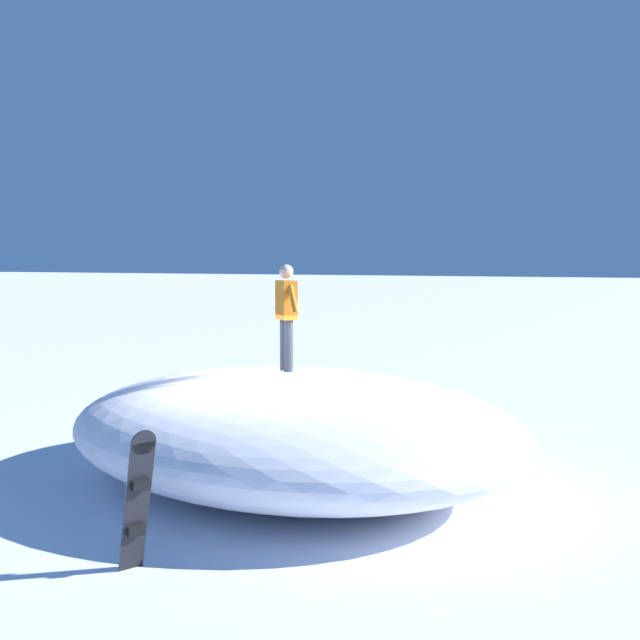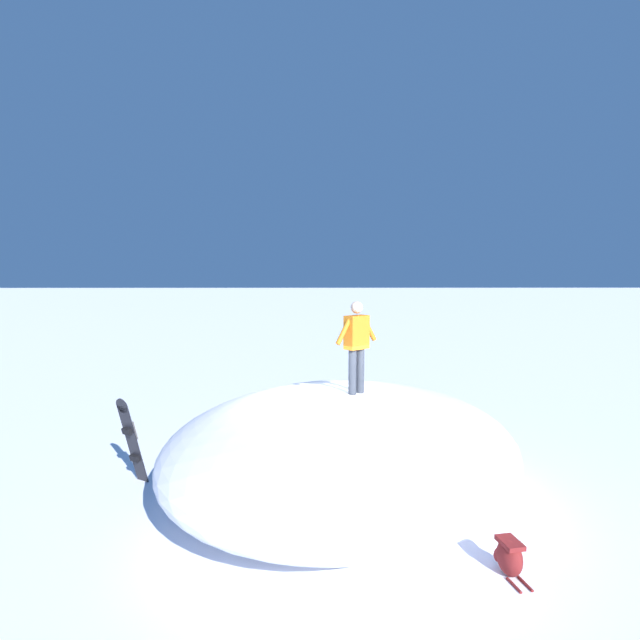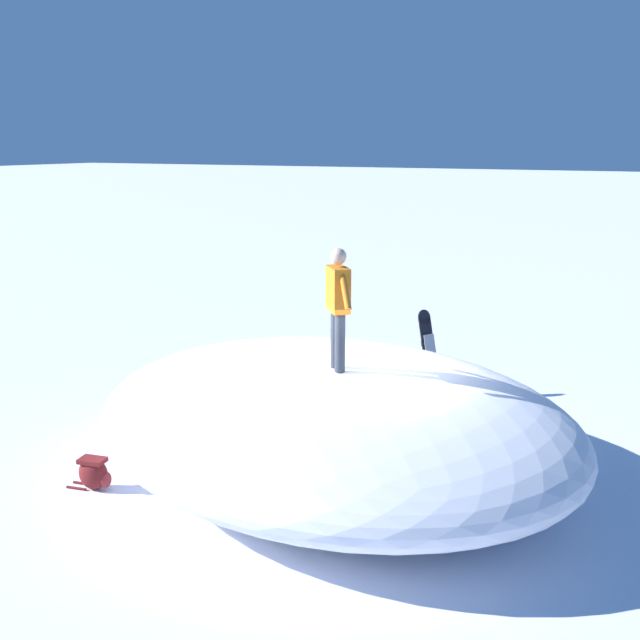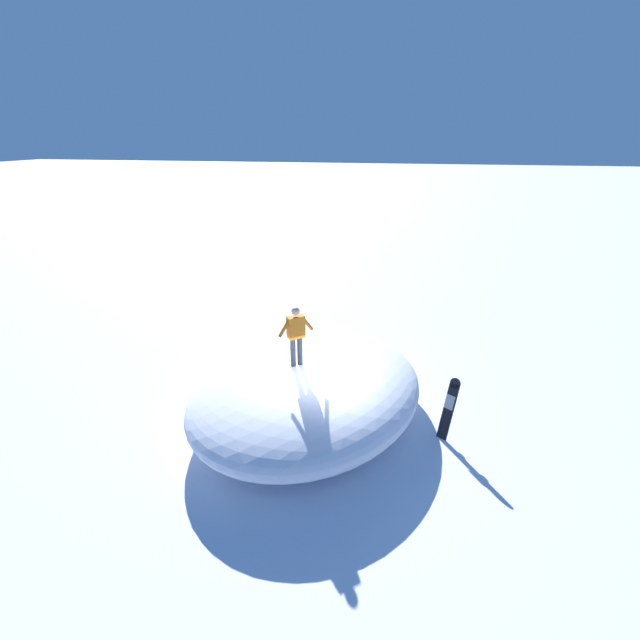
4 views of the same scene
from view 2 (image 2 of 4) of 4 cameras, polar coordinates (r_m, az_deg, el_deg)
ground at (r=9.94m, az=-0.23°, el=-16.98°), size 240.00×240.00×0.00m
snow_mound at (r=9.21m, az=2.50°, el=-13.37°), size 7.66×8.61×1.64m
snowboarder_standing at (r=9.04m, az=4.07°, el=-2.35°), size 0.80×0.73×1.62m
snowboard_primary_upright at (r=9.89m, az=-20.16°, el=-12.30°), size 0.47×0.53×1.61m
backpack_near at (r=7.45m, az=20.17°, el=-23.33°), size 0.34×0.65×0.46m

